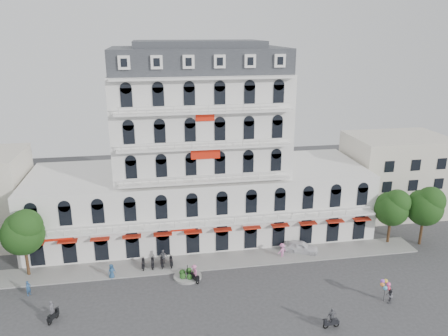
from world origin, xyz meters
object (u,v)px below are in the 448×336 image
parked_car (301,247)px  rider_west (52,312)px  rider_northeast (332,318)px  rider_center (194,273)px  balloon_vendor (388,292)px

parked_car → rider_west: 29.74m
parked_car → rider_northeast: bearing=-163.3°
rider_west → rider_center: rider_west is taller
rider_northeast → balloon_vendor: 7.90m
rider_west → rider_center: (14.26, 4.64, 0.06)m
rider_west → rider_northeast: bearing=-76.6°
parked_car → rider_west: size_ratio=1.93×
rider_northeast → balloon_vendor: bearing=-162.0°
parked_car → balloon_vendor: (5.31, -11.75, 0.51)m
parked_car → rider_northeast: (-2.05, -14.61, 0.30)m
parked_car → rider_center: (-14.03, -4.52, 0.37)m
rider_west → balloon_vendor: (33.60, -2.58, 0.20)m
rider_center → balloon_vendor: (19.34, -7.23, 0.14)m
balloon_vendor → rider_center: bearing=159.5°
rider_center → parked_car: bearing=79.5°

